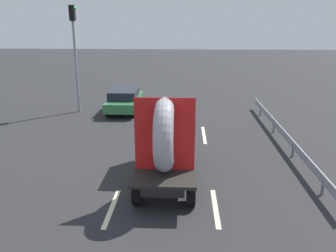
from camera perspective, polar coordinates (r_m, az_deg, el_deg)
The scene contains 9 objects.
ground_plane at distance 13.59m, azimuth -1.22°, elevation -7.70°, with size 120.00×120.00×0.00m, color #28282B.
flatbed_truck at distance 12.62m, azimuth -0.14°, elevation -1.76°, with size 2.02×4.84×3.40m.
distant_sedan at distance 22.69m, azimuth -7.11°, elevation 4.31°, with size 1.88×4.38×1.43m.
traffic_light at distance 22.63m, azimuth -14.97°, elevation 12.62°, with size 0.42×0.36×6.51m.
guardrail at distance 17.45m, azimuth 18.23°, elevation -1.07°, with size 0.10×13.69×0.71m.
lane_dash_left_near at distance 11.40m, azimuth -9.16°, elevation -13.06°, with size 2.36×0.16×0.01m, color beige.
lane_dash_left_far at distance 18.39m, azimuth -4.34°, elevation -1.06°, with size 2.66×0.16×0.01m, color beige.
lane_dash_right_near at distance 11.38m, azimuth 7.74°, elevation -13.06°, with size 2.39×0.16×0.01m, color beige.
lane_dash_right_far at distance 18.07m, azimuth 5.88°, elevation -1.43°, with size 2.79×0.16×0.01m, color beige.
Camera 1 is at (0.89, -12.33, 5.65)m, focal length 37.39 mm.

